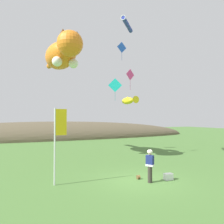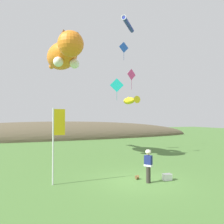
% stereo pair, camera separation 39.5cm
% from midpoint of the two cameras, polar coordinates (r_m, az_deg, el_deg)
% --- Properties ---
extents(ground_plane, '(120.00, 120.00, 0.00)m').
position_cam_midpoint_polar(ground_plane, '(12.78, 6.77, -17.54)').
color(ground_plane, '#477033').
extents(distant_hill_ridge, '(55.90, 11.92, 5.85)m').
position_cam_midpoint_polar(distant_hill_ridge, '(40.36, -15.13, -6.57)').
color(distant_hill_ridge, brown).
rests_on(distant_hill_ridge, ground).
extents(festival_attendant, '(0.44, 0.49, 1.77)m').
position_cam_midpoint_polar(festival_attendant, '(12.39, 8.95, -13.50)').
color(festival_attendant, '#332D28').
rests_on(festival_attendant, ground).
extents(kite_spool, '(0.15, 0.24, 0.24)m').
position_cam_midpoint_polar(kite_spool, '(13.15, 6.01, -16.55)').
color(kite_spool, olive).
rests_on(kite_spool, ground).
extents(picnic_cooler, '(0.51, 0.35, 0.36)m').
position_cam_midpoint_polar(picnic_cooler, '(13.28, 13.63, -16.08)').
color(picnic_cooler, white).
rests_on(picnic_cooler, ground).
extents(festival_banner_pole, '(0.66, 0.08, 4.05)m').
position_cam_midpoint_polar(festival_banner_pole, '(11.99, -14.89, -5.66)').
color(festival_banner_pole, silver).
rests_on(festival_banner_pole, ground).
extents(kite_giant_cat, '(2.90, 9.20, 2.79)m').
position_cam_midpoint_polar(kite_giant_cat, '(21.00, -13.42, 14.45)').
color(kite_giant_cat, orange).
extents(kite_fish_windsock, '(0.75, 2.55, 0.78)m').
position_cam_midpoint_polar(kite_fish_windsock, '(21.22, 3.92, 3.02)').
color(kite_fish_windsock, yellow).
extents(kite_tube_streamer, '(2.25, 2.47, 0.44)m').
position_cam_midpoint_polar(kite_tube_streamer, '(20.89, 3.39, 21.84)').
color(kite_tube_streamer, '#2633A5').
extents(kite_diamond_blue, '(1.31, 0.19, 2.22)m').
position_cam_midpoint_polar(kite_diamond_blue, '(26.92, 2.13, 16.48)').
color(kite_diamond_blue, blue).
extents(kite_diamond_teal, '(1.38, 0.59, 2.39)m').
position_cam_midpoint_polar(kite_diamond_teal, '(23.43, 0.33, 6.98)').
color(kite_diamond_teal, '#19BFBF').
extents(kite_diamond_pink, '(1.05, 0.35, 1.99)m').
position_cam_midpoint_polar(kite_diamond_pink, '(21.02, 4.23, 9.67)').
color(kite_diamond_pink, '#E53F8C').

